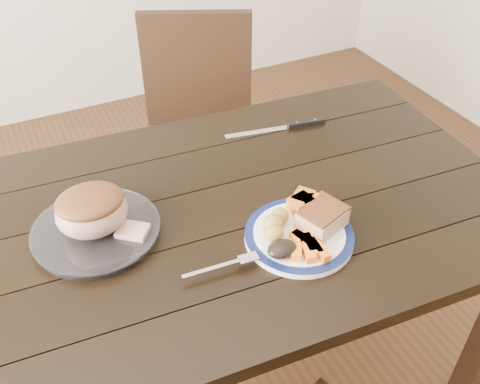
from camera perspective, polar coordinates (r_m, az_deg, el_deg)
name	(u,v)px	position (r m, az deg, el deg)	size (l,w,h in m)	color
ground	(216,377)	(1.93, -2.54, -19.08)	(4.00, 4.00, 0.00)	#472B16
dining_table	(209,238)	(1.41, -3.28, -4.93)	(1.66, 1.01, 0.75)	black
chair_far	(199,125)	(2.11, -4.44, 7.16)	(0.56, 0.56, 0.93)	black
dinner_plate	(299,236)	(1.28, 6.30, -4.71)	(0.26, 0.26, 0.02)	white
plate_rim	(299,234)	(1.27, 6.33, -4.43)	(0.26, 0.26, 0.02)	#0C1540
serving_platter	(97,232)	(1.33, -15.05, -4.12)	(0.30, 0.30, 0.02)	white
pork_slice	(322,219)	(1.28, 8.74, -2.88)	(0.10, 0.08, 0.05)	tan
roasted_potatoes	(275,224)	(1.26, 3.78, -3.47)	(0.09, 0.09, 0.04)	gold
carrot_batons	(307,245)	(1.23, 7.21, -5.67)	(0.08, 0.11, 0.02)	orange
pumpkin_wedges	(306,203)	(1.32, 7.04, -1.17)	(0.09, 0.09, 0.04)	orange
dark_mushroom	(282,249)	(1.21, 4.50, -6.07)	(0.07, 0.05, 0.03)	black
fork	(227,265)	(1.19, -1.45, -7.77)	(0.18, 0.03, 0.00)	silver
roast_joint	(92,212)	(1.29, -15.51, -2.08)	(0.17, 0.14, 0.11)	tan
cut_slice	(133,231)	(1.28, -11.36, -4.14)	(0.07, 0.06, 0.02)	tan
carving_knife	(294,125)	(1.67, 5.78, 7.11)	(0.32, 0.08, 0.01)	silver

